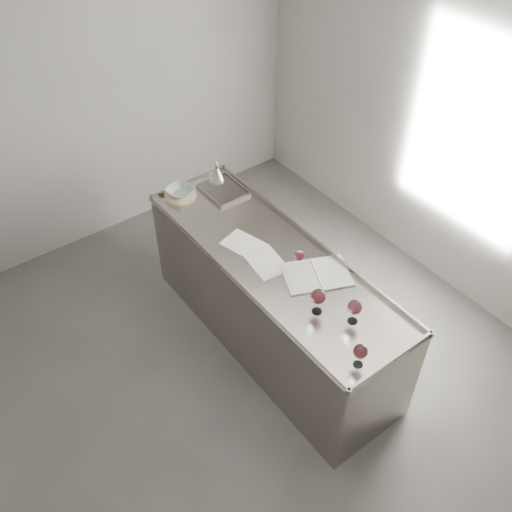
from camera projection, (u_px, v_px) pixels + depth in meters
room_shell at (241, 263)px, 3.54m from camera, size 4.54×5.04×2.84m
counter at (272, 301)px, 4.56m from camera, size 0.77×2.42×0.97m
wine_glass_left at (318, 297)px, 3.76m from camera, size 0.10×0.10×0.20m
wine_glass_middle at (360, 352)px, 3.44m from camera, size 0.09×0.09×0.18m
wine_glass_right at (355, 307)px, 3.70m from camera, size 0.10×0.10×0.19m
wine_glass_small at (299, 256)px, 4.10m from camera, size 0.07×0.07×0.15m
notebook at (317, 274)px, 4.10m from camera, size 0.57×0.49×0.02m
loose_paper_top at (244, 244)px, 4.35m from camera, size 0.30×0.37×0.00m
loose_paper_under at (266, 262)px, 4.20m from camera, size 0.27×0.36×0.00m
trivet at (180, 195)px, 4.81m from camera, size 0.35×0.35×0.02m
ceramic_bowl at (180, 191)px, 4.78m from camera, size 0.27×0.27×0.05m
wine_funnel at (217, 174)px, 4.94m from camera, size 0.14×0.14×0.21m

